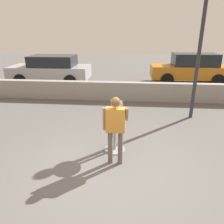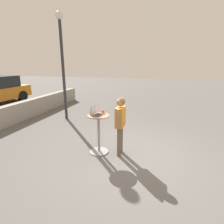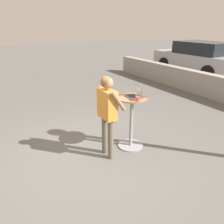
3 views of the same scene
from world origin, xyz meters
The scene contains 6 objects.
ground_plane centered at (0.00, 0.00, 0.00)m, with size 50.00×50.00×0.00m, color #5B5956.
cafe_table centered at (0.00, 0.86, 0.59)m, with size 0.59×0.59×1.08m.
laptop centered at (0.02, 0.91, 1.13)m, with size 0.38×0.33×0.23m.
coffee_mug centered at (0.23, 0.80, 1.13)m, with size 0.11×0.07×0.09m.
standing_person centered at (0.06, 0.27, 1.00)m, with size 0.55×0.35×1.58m.
parked_car_near_street centered at (-4.21, 8.07, 0.81)m, with size 4.46×2.06×1.57m.
Camera 3 is at (3.24, -1.55, 2.41)m, focal length 35.00 mm.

